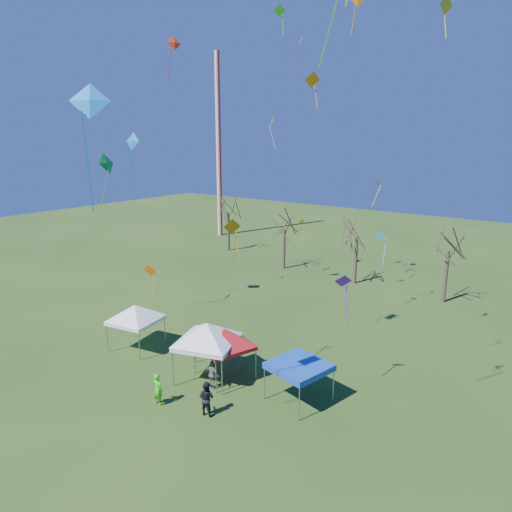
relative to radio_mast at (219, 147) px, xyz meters
The scene contains 29 objects.
ground 45.78m from the radio_mast, 50.53° to the right, with size 140.00×140.00×0.00m, color #264817.
radio_mast is the anchor object (origin of this frame).
tree_0 11.45m from the radio_mast, 42.77° to the right, with size 3.83×3.83×8.44m.
tree_1 20.72m from the radio_mast, 28.48° to the right, with size 3.42×3.42×7.54m.
tree_2 28.08m from the radio_mast, 20.57° to the right, with size 3.71×3.71×8.18m.
tree_3 36.04m from the radio_mast, 16.31° to the right, with size 3.59×3.59×7.91m.
tent_white_west 38.60m from the radio_mast, 57.48° to the right, with size 3.94×3.94×3.54m.
tent_white_mid 42.30m from the radio_mast, 49.94° to the right, with size 4.25×4.25×3.96m.
tent_red 42.32m from the radio_mast, 48.58° to the right, with size 3.75×3.75×3.50m.
tent_blue 45.49m from the radio_mast, 43.56° to the right, with size 3.29×3.29×2.17m.
person_green 45.47m from the radio_mast, 53.20° to the right, with size 0.64×0.42×1.76m, color #3DD221.
person_dark 46.40m from the radio_mast, 49.84° to the right, with size 0.87×0.68×1.80m, color black.
person_grey 44.03m from the radio_mast, 49.54° to the right, with size 0.97×0.41×1.66m, color slate.
kite_11 29.15m from the radio_mast, 33.53° to the right, with size 1.29×1.45×2.89m.
kite_8 30.79m from the radio_mast, 60.73° to the right, with size 1.37×0.61×4.00m.
kite_2 23.02m from the radio_mast, 36.25° to the right, with size 1.05×1.32×3.13m.
kite_27 41.81m from the radio_mast, 47.87° to the right, with size 0.84×0.95×2.32m.
kite_17 44.18m from the radio_mast, 40.38° to the right, with size 1.11×1.08×2.91m.
kite_1 39.75m from the radio_mast, 54.92° to the right, with size 0.93×0.67×1.94m.
kite_24 32.93m from the radio_mast, 40.71° to the right, with size 0.80×0.75×2.14m.
kite_22 34.48m from the radio_mast, 27.01° to the right, with size 0.89×0.82×2.65m.
kite_7 29.10m from the radio_mast, 55.32° to the right, with size 1.04×1.22×3.30m.
kite_26 28.84m from the radio_mast, 34.82° to the right, with size 1.03×1.09×2.92m.
kite_5 49.32m from the radio_mast, 53.73° to the right, with size 1.47×1.51×4.44m.
kite_13 25.65m from the radio_mast, 30.93° to the right, with size 0.69×0.94×2.29m.
kite_18 42.69m from the radio_mast, 39.32° to the right, with size 0.64×0.77×1.86m.
kite_15 43.68m from the radio_mast, 33.49° to the right, with size 0.57×0.96×2.00m.
kite_19 33.88m from the radio_mast, 27.99° to the right, with size 0.60×0.88×2.32m.
kite_14 33.12m from the radio_mast, 62.46° to the right, with size 1.19×1.64×4.07m.
Camera 1 is at (15.23, -15.27, 13.58)m, focal length 32.00 mm.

